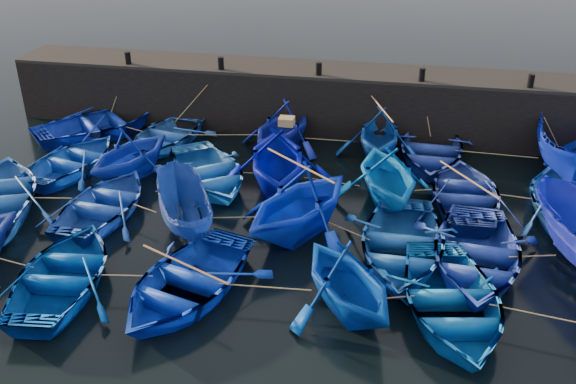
# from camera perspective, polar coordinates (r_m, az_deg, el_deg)

# --- Properties ---
(ground) EXTENTS (120.00, 120.00, 0.00)m
(ground) POSITION_cam_1_polar(r_m,az_deg,el_deg) (18.36, -1.90, -6.53)
(ground) COLOR black
(ground) RESTS_ON ground
(quay_wall) EXTENTS (26.00, 2.50, 2.50)m
(quay_wall) POSITION_cam_1_polar(r_m,az_deg,el_deg) (27.07, 2.96, 8.15)
(quay_wall) COLOR black
(quay_wall) RESTS_ON ground
(quay_top) EXTENTS (26.00, 2.50, 0.12)m
(quay_top) POSITION_cam_1_polar(r_m,az_deg,el_deg) (26.66, 3.02, 10.80)
(quay_top) COLOR black
(quay_top) RESTS_ON quay_wall
(bollard_0) EXTENTS (0.24, 0.24, 0.50)m
(bollard_0) POSITION_cam_1_polar(r_m,az_deg,el_deg) (27.94, -14.04, 11.48)
(bollard_0) COLOR black
(bollard_0) RESTS_ON quay_top
(bollard_1) EXTENTS (0.24, 0.24, 0.50)m
(bollard_1) POSITION_cam_1_polar(r_m,az_deg,el_deg) (26.55, -5.99, 11.31)
(bollard_1) COLOR black
(bollard_1) RESTS_ON quay_top
(bollard_2) EXTENTS (0.24, 0.24, 0.50)m
(bollard_2) POSITION_cam_1_polar(r_m,az_deg,el_deg) (25.72, 2.75, 10.88)
(bollard_2) COLOR black
(bollard_2) RESTS_ON quay_top
(bollard_3) EXTENTS (0.24, 0.24, 0.50)m
(bollard_3) POSITION_cam_1_polar(r_m,az_deg,el_deg) (25.49, 11.82, 10.17)
(bollard_3) COLOR black
(bollard_3) RESTS_ON quay_top
(bollard_4) EXTENTS (0.24, 0.24, 0.50)m
(bollard_4) POSITION_cam_1_polar(r_m,az_deg,el_deg) (25.88, 20.79, 9.22)
(bollard_4) COLOR black
(bollard_4) RESTS_ON quay_top
(boat_0) EXTENTS (6.30, 6.30, 1.08)m
(boat_0) POSITION_cam_1_polar(r_m,az_deg,el_deg) (27.63, -16.50, 5.85)
(boat_0) COLOR navy
(boat_0) RESTS_ON ground
(boat_1) EXTENTS (3.98, 4.93, 0.91)m
(boat_1) POSITION_cam_1_polar(r_m,az_deg,el_deg) (26.03, -10.91, 4.95)
(boat_1) COLOR #2153A6
(boat_1) RESTS_ON ground
(boat_2) EXTENTS (4.30, 4.64, 2.00)m
(boat_2) POSITION_cam_1_polar(r_m,az_deg,el_deg) (25.05, -0.50, 5.91)
(boat_2) COLOR #111C94
(boat_2) RESTS_ON ground
(boat_3) EXTENTS (3.34, 3.84, 1.97)m
(boat_3) POSITION_cam_1_polar(r_m,az_deg,el_deg) (24.68, 8.11, 5.23)
(boat_3) COLOR #0C4092
(boat_3) RESTS_ON ground
(boat_4) EXTENTS (3.73, 5.11, 1.04)m
(boat_4) POSITION_cam_1_polar(r_m,az_deg,el_deg) (24.75, 12.56, 3.72)
(boat_4) COLOR navy
(boat_4) RESTS_ON ground
(boat_5) EXTENTS (2.32, 5.41, 2.05)m
(boat_5) POSITION_cam_1_polar(r_m,az_deg,el_deg) (25.11, 23.54, 3.61)
(boat_5) COLOR #091FBC
(boat_5) RESTS_ON ground
(boat_6) EXTENTS (4.03, 4.97, 0.91)m
(boat_6) POSITION_cam_1_polar(r_m,az_deg,el_deg) (24.74, -18.50, 2.73)
(boat_6) COLOR #1345B2
(boat_6) RESTS_ON ground
(boat_7) EXTENTS (4.34, 4.65, 1.98)m
(boat_7) POSITION_cam_1_polar(r_m,az_deg,el_deg) (23.43, -13.84, 3.42)
(boat_7) COLOR #0D2998
(boat_7) RESTS_ON ground
(boat_8) EXTENTS (5.56, 5.90, 1.00)m
(boat_8) POSITION_cam_1_polar(r_m,az_deg,el_deg) (22.67, -7.11, 1.83)
(boat_8) COLOR blue
(boat_8) RESTS_ON ground
(boat_9) EXTENTS (4.93, 5.41, 2.43)m
(boat_9) POSITION_cam_1_polar(r_m,az_deg,el_deg) (21.82, -0.90, 3.07)
(boat_9) COLOR #000892
(boat_9) RESTS_ON ground
(boat_10) EXTENTS (4.61, 4.99, 2.17)m
(boat_10) POSITION_cam_1_polar(r_m,az_deg,el_deg) (21.26, 8.89, 1.61)
(boat_10) COLOR blue
(boat_10) RESTS_ON ground
(boat_11) EXTENTS (3.52, 4.80, 0.97)m
(boat_11) POSITION_cam_1_polar(r_m,az_deg,el_deg) (21.88, 15.57, -0.09)
(boat_11) COLOR navy
(boat_11) RESTS_ON ground
(boat_12) EXTENTS (4.00, 5.33, 1.05)m
(boat_12) POSITION_cam_1_polar(r_m,az_deg,el_deg) (22.26, 23.74, -0.92)
(boat_12) COLOR blue
(boat_12) RESTS_ON ground
(boat_14) EXTENTS (3.57, 4.75, 0.94)m
(boat_14) POSITION_cam_1_polar(r_m,az_deg,el_deg) (21.33, -15.96, -0.95)
(boat_14) COLOR #1B42A3
(boat_14) RESTS_ON ground
(boat_15) EXTENTS (3.21, 4.24, 1.55)m
(boat_15) POSITION_cam_1_polar(r_m,az_deg,el_deg) (19.83, -9.27, -1.47)
(boat_15) COLOR navy
(boat_15) RESTS_ON ground
(boat_16) EXTENTS (5.52, 5.77, 2.35)m
(boat_16) POSITION_cam_1_polar(r_m,az_deg,el_deg) (19.14, 1.01, -0.84)
(boat_16) COLOR #0627D5
(boat_16) RESTS_ON ground
(boat_17) EXTENTS (3.73, 5.17, 1.06)m
(boat_17) POSITION_cam_1_polar(r_m,az_deg,el_deg) (18.60, 10.04, -4.54)
(boat_17) COLOR #1751A1
(boat_17) RESTS_ON ground
(boat_18) EXTENTS (4.03, 5.40, 1.07)m
(boat_18) POSITION_cam_1_polar(r_m,az_deg,el_deg) (18.60, 16.32, -5.31)
(boat_18) COLOR #2038A1
(boat_18) RESTS_ON ground
(boat_21) EXTENTS (3.86, 5.03, 0.97)m
(boat_21) POSITION_cam_1_polar(r_m,az_deg,el_deg) (18.19, -19.25, -6.82)
(boat_21) COLOR #003C8E
(boat_21) RESTS_ON ground
(boat_22) EXTENTS (4.71, 5.68, 1.02)m
(boat_22) POSITION_cam_1_polar(r_m,az_deg,el_deg) (17.06, -9.08, -7.83)
(boat_22) COLOR #092CAF
(boat_22) RESTS_ON ground
(boat_23) EXTENTS (4.83, 4.94, 1.98)m
(boat_23) POSITION_cam_1_polar(r_m,az_deg,el_deg) (16.14, 5.32, -7.81)
(boat_23) COLOR #00349C
(boat_23) RESTS_ON ground
(boat_24) EXTENTS (4.51, 5.65, 1.05)m
(boat_24) POSITION_cam_1_polar(r_m,az_deg,el_deg) (16.67, 14.31, -9.35)
(boat_24) COLOR #0858AB
(boat_24) RESTS_ON ground
(wooden_crate) EXTENTS (0.50, 0.44, 0.27)m
(wooden_crate) POSITION_cam_1_polar(r_m,az_deg,el_deg) (21.24, -0.13, 6.31)
(wooden_crate) COLOR olive
(wooden_crate) RESTS_ON boat_9
(mooring_ropes) EXTENTS (18.21, 11.61, 2.10)m
(mooring_ropes) POSITION_cam_1_polar(r_m,az_deg,el_deg) (22.13, 1.76, 2.45)
(mooring_ropes) COLOR tan
(mooring_ropes) RESTS_ON ground
(loose_oars) EXTENTS (9.71, 11.97, 1.44)m
(loose_oars) POSITION_cam_1_polar(r_m,az_deg,el_deg) (20.01, 5.03, 1.79)
(loose_oars) COLOR #99724C
(loose_oars) RESTS_ON ground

